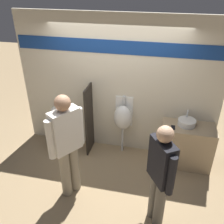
{
  "coord_description": "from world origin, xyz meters",
  "views": [
    {
      "loc": [
        0.85,
        -3.66,
        3.28
      ],
      "look_at": [
        0.0,
        0.17,
        1.05
      ],
      "focal_mm": 40.0,
      "sensor_mm": 36.0,
      "label": 1
    }
  ],
  "objects_px": {
    "person_with_lanyard": "(67,143)",
    "sink_basin": "(187,122)",
    "urinal_near_counter": "(123,117)",
    "toilet": "(59,133)",
    "person_in_vest": "(160,173)",
    "cell_phone": "(173,128)"
  },
  "relations": [
    {
      "from": "person_with_lanyard",
      "to": "sink_basin",
      "type": "bearing_deg",
      "value": -22.63
    },
    {
      "from": "urinal_near_counter",
      "to": "toilet",
      "type": "xyz_separation_m",
      "value": [
        -1.32,
        -0.16,
        -0.46
      ]
    },
    {
      "from": "person_in_vest",
      "to": "cell_phone",
      "type": "bearing_deg",
      "value": -39.3
    },
    {
      "from": "cell_phone",
      "to": "person_in_vest",
      "type": "xyz_separation_m",
      "value": [
        -0.16,
        -1.3,
        0.07
      ]
    },
    {
      "from": "cell_phone",
      "to": "person_with_lanyard",
      "type": "xyz_separation_m",
      "value": [
        -1.59,
        -1.03,
        0.15
      ]
    },
    {
      "from": "person_with_lanyard",
      "to": "person_in_vest",
      "type": "bearing_deg",
      "value": -66.21
    },
    {
      "from": "cell_phone",
      "to": "urinal_near_counter",
      "type": "bearing_deg",
      "value": 166.13
    },
    {
      "from": "sink_basin",
      "to": "toilet",
      "type": "relative_size",
      "value": 0.33
    },
    {
      "from": "person_in_vest",
      "to": "person_with_lanyard",
      "type": "xyz_separation_m",
      "value": [
        -1.42,
        0.26,
        0.08
      ]
    },
    {
      "from": "cell_phone",
      "to": "person_with_lanyard",
      "type": "distance_m",
      "value": 1.9
    },
    {
      "from": "toilet",
      "to": "person_with_lanyard",
      "type": "xyz_separation_m",
      "value": [
        0.68,
        -1.11,
        0.65
      ]
    },
    {
      "from": "toilet",
      "to": "person_with_lanyard",
      "type": "bearing_deg",
      "value": -58.65
    },
    {
      "from": "sink_basin",
      "to": "toilet",
      "type": "xyz_separation_m",
      "value": [
        -2.5,
        -0.08,
        -0.55
      ]
    },
    {
      "from": "urinal_near_counter",
      "to": "person_with_lanyard",
      "type": "relative_size",
      "value": 0.68
    },
    {
      "from": "toilet",
      "to": "person_in_vest",
      "type": "height_order",
      "value": "person_in_vest"
    },
    {
      "from": "cell_phone",
      "to": "person_with_lanyard",
      "type": "height_order",
      "value": "person_with_lanyard"
    },
    {
      "from": "urinal_near_counter",
      "to": "toilet",
      "type": "bearing_deg",
      "value": -173.17
    },
    {
      "from": "sink_basin",
      "to": "person_with_lanyard",
      "type": "height_order",
      "value": "person_with_lanyard"
    },
    {
      "from": "urinal_near_counter",
      "to": "person_with_lanyard",
      "type": "height_order",
      "value": "person_with_lanyard"
    },
    {
      "from": "sink_basin",
      "to": "person_in_vest",
      "type": "distance_m",
      "value": 1.51
    },
    {
      "from": "sink_basin",
      "to": "person_with_lanyard",
      "type": "relative_size",
      "value": 0.18
    },
    {
      "from": "urinal_near_counter",
      "to": "person_in_vest",
      "type": "distance_m",
      "value": 1.72
    }
  ]
}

